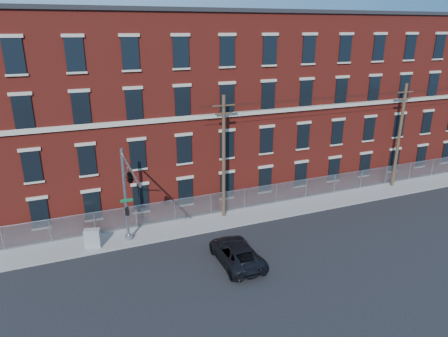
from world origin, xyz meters
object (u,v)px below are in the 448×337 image
pickup_truck (236,253)px  utility_cabinet (93,238)px  utility_pole_near (224,156)px  traffic_signal_mast (129,184)px

pickup_truck → utility_cabinet: utility_cabinet is taller
utility_pole_near → utility_cabinet: 11.51m
traffic_signal_mast → pickup_truck: traffic_signal_mast is taller
traffic_signal_mast → utility_cabinet: (-2.52, 2.25, -4.59)m
utility_pole_near → utility_cabinet: bearing=-173.6°
traffic_signal_mast → pickup_truck: bearing=-28.2°
utility_cabinet → utility_pole_near: bearing=23.8°
pickup_truck → traffic_signal_mast: bearing=-28.1°
utility_cabinet → traffic_signal_mast: bearing=-24.3°
utility_pole_near → pickup_truck: size_ratio=1.91×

